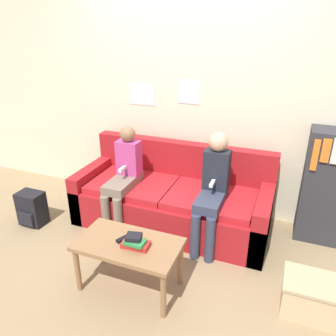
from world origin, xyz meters
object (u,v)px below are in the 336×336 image
Objects in this scene: coffee_table at (129,249)px; backpack at (32,209)px; bookshelf at (330,187)px; storage_box at (311,296)px; tv_remote at (126,237)px; person_left at (124,174)px; couch at (173,200)px; person_right at (213,186)px.

backpack is at bearing 162.34° from coffee_table.
storage_box is at bearing -95.81° from bookshelf.
tv_remote reaches higher than backpack.
person_left is at bearing 145.16° from tv_remote.
couch is 1.60m from storage_box.
person_right reaches higher than person_left.
tv_remote reaches higher than coffee_table.
backpack is (-1.39, 0.42, -0.27)m from tv_remote.
bookshelf is 2.69× the size of storage_box.
couch is 2.46× the size of coffee_table.
tv_remote is 2.01m from bookshelf.
bookshelf is at bearing 84.19° from storage_box.
coffee_table is at bearing -169.17° from storage_box.
couch is 0.62m from person_right.
bookshelf reaches higher than couch.
couch is 0.60m from person_left.
backpack is (-2.93, -0.88, -0.39)m from bookshelf.
bookshelf is at bearing 16.65° from backpack.
tv_remote is (0.44, -0.80, -0.14)m from person_left.
person_left is 2.87× the size of backpack.
person_left is at bearing -165.95° from bookshelf.
person_right is 0.96m from tv_remote.
backpack is at bearing 176.13° from storage_box.
tv_remote is 0.15× the size of bookshelf.
bookshelf reaches higher than person_left.
storage_box is (0.93, -0.58, -0.48)m from person_right.
bookshelf reaches higher than person_right.
person_left is 0.94× the size of bookshelf.
couch is at bearing 151.21° from storage_box.
backpack is (-1.42, -0.58, -0.09)m from couch.
person_right is 0.98× the size of bookshelf.
backpack is (-2.82, 0.19, 0.04)m from storage_box.
couch is 1.57m from bookshelf.
coffee_table reaches higher than backpack.
person_left is 6.29× the size of tv_remote.
couch is at bearing 22.23° from backpack.
person_left reaches higher than coffee_table.
person_left reaches higher than couch.
storage_box is (1.40, -0.77, -0.13)m from couch.
couch reaches higher than tv_remote.
storage_box is at bearing -28.79° from couch.
coffee_table is 1.95× the size of storage_box.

